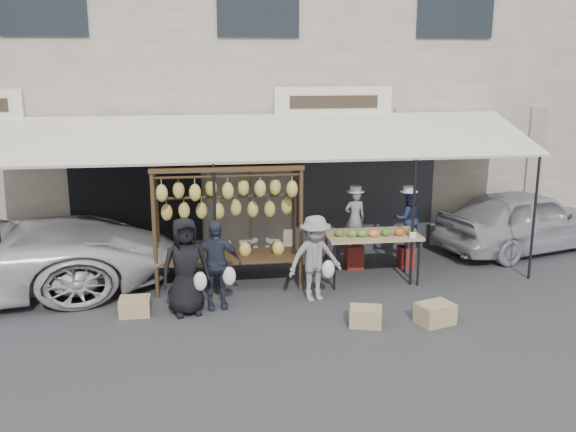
# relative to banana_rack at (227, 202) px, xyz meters

# --- Properties ---
(ground_plane) EXTENTS (90.00, 90.00, 0.00)m
(ground_plane) POSITION_rel_banana_rack_xyz_m (0.77, -1.49, -1.57)
(ground_plane) COLOR #2D2D30
(shophouse) EXTENTS (24.00, 6.15, 7.30)m
(shophouse) POSITION_rel_banana_rack_xyz_m (0.77, 5.01, 2.08)
(shophouse) COLOR #BBAE97
(shophouse) RESTS_ON ground_plane
(awning) EXTENTS (10.00, 2.35, 2.92)m
(awning) POSITION_rel_banana_rack_xyz_m (0.78, 0.79, 1.00)
(awning) COLOR beige
(awning) RESTS_ON ground_plane
(banana_rack) EXTENTS (2.60, 0.90, 2.24)m
(banana_rack) POSITION_rel_banana_rack_xyz_m (0.00, 0.00, 0.00)
(banana_rack) COLOR #47311C
(banana_rack) RESTS_ON ground_plane
(produce_table) EXTENTS (1.70, 0.90, 1.04)m
(produce_table) POSITION_rel_banana_rack_xyz_m (2.61, -0.07, -0.70)
(produce_table) COLOR tan
(produce_table) RESTS_ON ground_plane
(vendor_left) EXTENTS (0.41, 0.28, 1.10)m
(vendor_left) POSITION_rel_banana_rack_xyz_m (2.47, 0.72, -0.55)
(vendor_left) COLOR gray
(vendor_left) RESTS_ON stool_left
(vendor_right) EXTENTS (0.58, 0.46, 1.13)m
(vendor_right) POSITION_rel_banana_rack_xyz_m (3.51, 0.66, -0.59)
(vendor_right) COLOR #1C2442
(vendor_right) RESTS_ON stool_right
(customer_left) EXTENTS (0.87, 0.67, 1.59)m
(customer_left) POSITION_rel_banana_rack_xyz_m (-0.73, -1.13, -0.78)
(customer_left) COLOR black
(customer_left) RESTS_ON ground_plane
(customer_mid) EXTENTS (0.90, 0.46, 1.48)m
(customer_mid) POSITION_rel_banana_rack_xyz_m (-0.26, -0.95, -0.83)
(customer_mid) COLOR #282C39
(customer_mid) RESTS_ON ground_plane
(customer_right) EXTENTS (1.05, 0.76, 1.47)m
(customer_right) POSITION_rel_banana_rack_xyz_m (1.41, -0.83, -0.83)
(customer_right) COLOR gray
(customer_right) RESTS_ON ground_plane
(stool_left) EXTENTS (0.42, 0.42, 0.47)m
(stool_left) POSITION_rel_banana_rack_xyz_m (2.47, 0.72, -1.34)
(stool_left) COLOR maroon
(stool_left) RESTS_ON ground_plane
(stool_right) EXTENTS (0.37, 0.37, 0.41)m
(stool_right) POSITION_rel_banana_rack_xyz_m (3.51, 0.66, -1.36)
(stool_right) COLOR maroon
(stool_right) RESTS_ON ground_plane
(crate_near_a) EXTENTS (0.57, 0.49, 0.29)m
(crate_near_a) POSITION_rel_banana_rack_xyz_m (1.99, -2.01, -1.43)
(crate_near_a) COLOR tan
(crate_near_a) RESTS_ON ground_plane
(crate_near_b) EXTENTS (0.64, 0.56, 0.32)m
(crate_near_b) POSITION_rel_banana_rack_xyz_m (3.08, -2.09, -1.41)
(crate_near_b) COLOR tan
(crate_near_b) RESTS_ON ground_plane
(crate_far) EXTENTS (0.49, 0.37, 0.29)m
(crate_far) POSITION_rel_banana_rack_xyz_m (-1.56, -1.09, -1.43)
(crate_far) COLOR tan
(crate_far) RESTS_ON ground_plane
(sedan) EXTENTS (4.23, 2.63, 1.35)m
(sedan) POSITION_rel_banana_rack_xyz_m (6.36, 1.38, -0.90)
(sedan) COLOR #A9A9AE
(sedan) RESTS_ON ground_plane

